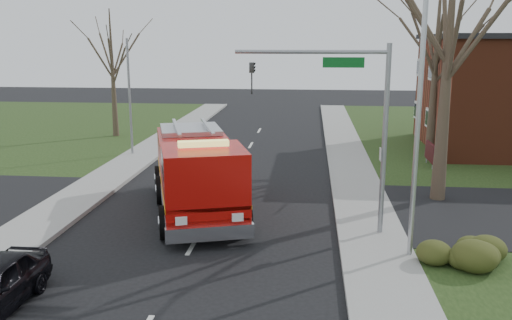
# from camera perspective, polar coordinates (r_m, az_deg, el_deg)

# --- Properties ---
(ground) EXTENTS (120.00, 120.00, 0.00)m
(ground) POSITION_cam_1_polar(r_m,az_deg,el_deg) (19.03, -6.60, -8.80)
(ground) COLOR black
(ground) RESTS_ON ground
(sidewalk_right) EXTENTS (2.40, 80.00, 0.15)m
(sidewalk_right) POSITION_cam_1_polar(r_m,az_deg,el_deg) (18.74, 12.51, -9.14)
(sidewalk_right) COLOR gray
(sidewalk_right) RESTS_ON ground
(sidewalk_left) EXTENTS (2.40, 80.00, 0.15)m
(sidewalk_left) POSITION_cam_1_polar(r_m,az_deg,el_deg) (21.17, -23.37, -7.34)
(sidewalk_left) COLOR gray
(sidewalk_left) RESTS_ON ground
(health_center_sign) EXTENTS (0.12, 2.00, 1.40)m
(health_center_sign) POSITION_cam_1_polar(r_m,az_deg,el_deg) (31.10, 17.87, 0.77)
(health_center_sign) COLOR #420F14
(health_center_sign) RESTS_ON ground
(hedge_corner) EXTENTS (2.80, 2.00, 0.90)m
(hedge_corner) POSITION_cam_1_polar(r_m,az_deg,el_deg) (18.21, 21.84, -8.72)
(hedge_corner) COLOR #303714
(hedge_corner) RESTS_ON lawn_right
(bare_tree_near) EXTENTS (6.00, 6.00, 12.00)m
(bare_tree_near) POSITION_cam_1_polar(r_m,az_deg,el_deg) (23.96, 19.77, 13.06)
(bare_tree_near) COLOR #3B2E23
(bare_tree_near) RESTS_ON ground
(bare_tree_far) EXTENTS (5.25, 5.25, 10.50)m
(bare_tree_far) POSITION_cam_1_polar(r_m,az_deg,el_deg) (33.07, 18.50, 11.20)
(bare_tree_far) COLOR #3B2E23
(bare_tree_far) RESTS_ON ground
(bare_tree_left) EXTENTS (4.50, 4.50, 9.00)m
(bare_tree_left) POSITION_cam_1_polar(r_m,az_deg,el_deg) (39.83, -14.93, 10.21)
(bare_tree_left) COLOR #3B2E23
(bare_tree_left) RESTS_ON ground
(traffic_signal_mast) EXTENTS (5.29, 0.18, 6.80)m
(traffic_signal_mast) POSITION_cam_1_polar(r_m,az_deg,el_deg) (18.97, 9.68, 5.73)
(traffic_signal_mast) COLOR gray
(traffic_signal_mast) RESTS_ON ground
(streetlight_pole) EXTENTS (1.48, 0.16, 8.40)m
(streetlight_pole) POSITION_cam_1_polar(r_m,az_deg,el_deg) (17.26, 16.51, 4.20)
(streetlight_pole) COLOR #B7BABF
(streetlight_pole) RESTS_ON ground
(utility_pole_far) EXTENTS (0.14, 0.14, 7.00)m
(utility_pole_far) POSITION_cam_1_polar(r_m,az_deg,el_deg) (33.26, -13.15, 6.35)
(utility_pole_far) COLOR gray
(utility_pole_far) RESTS_ON ground
(fire_engine) EXTENTS (5.39, 9.08, 3.47)m
(fire_engine) POSITION_cam_1_polar(r_m,az_deg,el_deg) (21.97, -6.22, -1.57)
(fire_engine) COLOR #B10C08
(fire_engine) RESTS_ON ground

